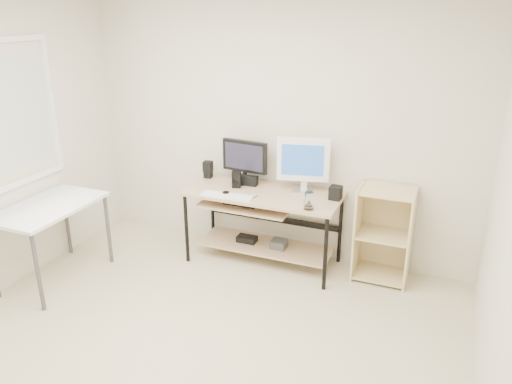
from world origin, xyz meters
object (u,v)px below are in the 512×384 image
object	(u,v)px
white_imac	(303,161)
shelf_unit	(384,233)
desk	(261,212)
audio_controller	(237,179)
black_monitor	(245,159)
side_table	(49,214)

from	to	relation	value
white_imac	shelf_unit	bearing A→B (deg)	-12.37
white_imac	desk	bearing A→B (deg)	-169.38
white_imac	audio_controller	size ratio (longest dim) A/B	3.09
white_imac	audio_controller	xyz separation A→B (m)	(-0.63, -0.14, -0.22)
desk	white_imac	world-z (taller)	white_imac
desk	audio_controller	distance (m)	0.40
white_imac	audio_controller	world-z (taller)	white_imac
black_monitor	audio_controller	size ratio (longest dim) A/B	2.80
audio_controller	white_imac	bearing A→B (deg)	-3.46
desk	black_monitor	xyz separation A→B (m)	(-0.25, 0.18, 0.46)
side_table	audio_controller	size ratio (longest dim) A/B	5.78
white_imac	black_monitor	bearing A→B (deg)	165.16
black_monitor	shelf_unit	bearing A→B (deg)	4.62
desk	audio_controller	size ratio (longest dim) A/B	8.68
desk	white_imac	size ratio (longest dim) A/B	2.81
desk	white_imac	xyz separation A→B (m)	(0.37, 0.16, 0.52)
side_table	black_monitor	distance (m)	1.90
shelf_unit	black_monitor	bearing A→B (deg)	179.18
audio_controller	side_table	bearing A→B (deg)	-158.02
desk	shelf_unit	size ratio (longest dim) A/B	1.67
side_table	audio_controller	world-z (taller)	audio_controller
white_imac	audio_controller	distance (m)	0.69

